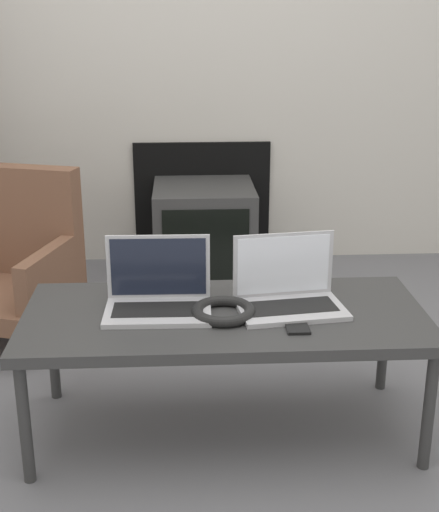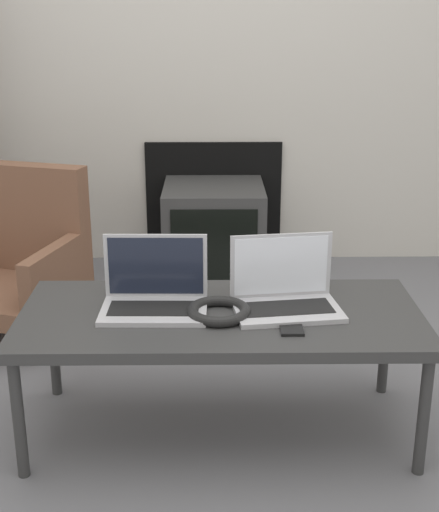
{
  "view_description": "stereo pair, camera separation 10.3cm",
  "coord_description": "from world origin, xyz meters",
  "px_view_note": "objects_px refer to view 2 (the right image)",
  "views": [
    {
      "loc": [
        -0.13,
        -1.92,
        1.33
      ],
      "look_at": [
        0.0,
        0.45,
        0.51
      ],
      "focal_mm": 50.0,
      "sensor_mm": 36.0,
      "label": 1
    },
    {
      "loc": [
        -0.03,
        -1.92,
        1.33
      ],
      "look_at": [
        0.0,
        0.45,
        0.51
      ],
      "focal_mm": 50.0,
      "sensor_mm": 36.0,
      "label": 2
    }
  ],
  "objects_px": {
    "laptop_left": "(155,293)",
    "phone": "(291,327)",
    "armchair": "(8,255)",
    "laptop_right": "(285,293)",
    "tv": "(214,231)",
    "headphones": "(219,311)"
  },
  "relations": [
    {
      "from": "laptop_left",
      "to": "laptop_right",
      "type": "relative_size",
      "value": 0.94
    },
    {
      "from": "laptop_left",
      "to": "tv",
      "type": "bearing_deg",
      "value": 83.35
    },
    {
      "from": "laptop_right",
      "to": "tv",
      "type": "distance_m",
      "value": 1.48
    },
    {
      "from": "tv",
      "to": "laptop_left",
      "type": "bearing_deg",
      "value": -97.69
    },
    {
      "from": "headphones",
      "to": "tv",
      "type": "distance_m",
      "value": 1.52
    },
    {
      "from": "phone",
      "to": "armchair",
      "type": "xyz_separation_m",
      "value": [
        -1.13,
        1.0,
        -0.11
      ]
    },
    {
      "from": "laptop_left",
      "to": "headphones",
      "type": "distance_m",
      "value": 0.22
    },
    {
      "from": "laptop_right",
      "to": "headphones",
      "type": "distance_m",
      "value": 0.22
    },
    {
      "from": "headphones",
      "to": "armchair",
      "type": "xyz_separation_m",
      "value": [
        -0.91,
        0.91,
        -0.12
      ]
    },
    {
      "from": "headphones",
      "to": "tv",
      "type": "relative_size",
      "value": 0.38
    },
    {
      "from": "headphones",
      "to": "armchair",
      "type": "bearing_deg",
      "value": 135.14
    },
    {
      "from": "laptop_left",
      "to": "armchair",
      "type": "relative_size",
      "value": 0.44
    },
    {
      "from": "laptop_left",
      "to": "laptop_right",
      "type": "bearing_deg",
      "value": 0.99
    },
    {
      "from": "laptop_left",
      "to": "headphones",
      "type": "relative_size",
      "value": 1.68
    },
    {
      "from": "laptop_right",
      "to": "tv",
      "type": "height_order",
      "value": "laptop_right"
    },
    {
      "from": "phone",
      "to": "tv",
      "type": "relative_size",
      "value": 0.24
    },
    {
      "from": "phone",
      "to": "armchair",
      "type": "distance_m",
      "value": 1.51
    },
    {
      "from": "laptop_left",
      "to": "phone",
      "type": "distance_m",
      "value": 0.45
    },
    {
      "from": "armchair",
      "to": "laptop_right",
      "type": "bearing_deg",
      "value": -20.07
    },
    {
      "from": "laptop_left",
      "to": "phone",
      "type": "height_order",
      "value": "laptop_left"
    },
    {
      "from": "laptop_right",
      "to": "armchair",
      "type": "height_order",
      "value": "armchair"
    },
    {
      "from": "laptop_left",
      "to": "phone",
      "type": "xyz_separation_m",
      "value": [
        0.42,
        -0.15,
        -0.05
      ]
    }
  ]
}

